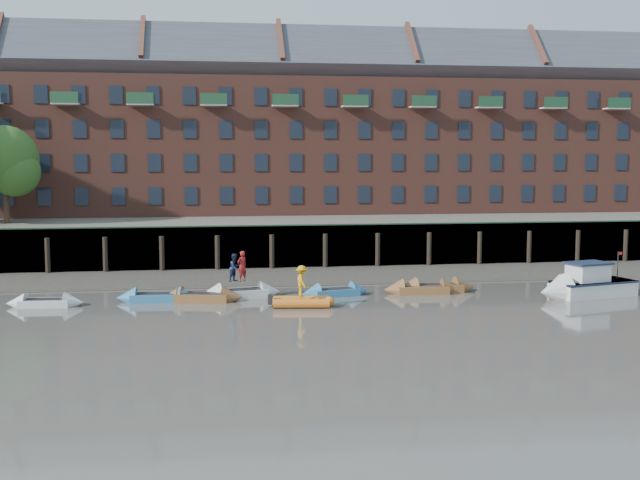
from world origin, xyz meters
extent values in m
plane|color=#5E5851|center=(0.00, 0.00, 0.00)|extent=(220.00, 220.00, 0.00)
cube|color=#3D382F|center=(0.00, 18.00, 0.00)|extent=(110.00, 8.00, 0.50)
cube|color=#4C4336|center=(0.00, 14.60, 0.00)|extent=(110.00, 1.60, 0.10)
cube|color=#2D2A26|center=(0.00, 22.40, 1.60)|extent=(110.00, 0.80, 3.20)
cylinder|color=black|center=(-18.00, 21.75, 1.30)|extent=(0.36, 0.36, 2.60)
cylinder|color=black|center=(-14.00, 21.75, 1.30)|extent=(0.36, 0.36, 2.60)
cylinder|color=black|center=(-10.00, 21.75, 1.30)|extent=(0.36, 0.36, 2.60)
cylinder|color=black|center=(-6.00, 21.75, 1.30)|extent=(0.36, 0.36, 2.60)
cylinder|color=black|center=(-2.00, 21.75, 1.30)|extent=(0.36, 0.36, 2.60)
cylinder|color=black|center=(2.00, 21.75, 1.30)|extent=(0.36, 0.36, 2.60)
cylinder|color=black|center=(6.00, 21.75, 1.30)|extent=(0.36, 0.36, 2.60)
cylinder|color=black|center=(10.00, 21.75, 1.30)|extent=(0.36, 0.36, 2.60)
cylinder|color=black|center=(14.00, 21.75, 1.30)|extent=(0.36, 0.36, 2.60)
cylinder|color=black|center=(18.00, 21.75, 1.30)|extent=(0.36, 0.36, 2.60)
cylinder|color=black|center=(22.00, 21.75, 1.30)|extent=(0.36, 0.36, 2.60)
cylinder|color=black|center=(26.00, 21.75, 1.30)|extent=(0.36, 0.36, 2.60)
cube|color=#264C2D|center=(0.00, 22.10, 3.25)|extent=(110.00, 0.06, 0.10)
cube|color=#5E594D|center=(0.00, 36.00, 1.60)|extent=(110.00, 28.00, 3.20)
cube|color=brown|center=(0.00, 37.00, 9.20)|extent=(80.00, 10.00, 12.00)
cube|color=#42444C|center=(0.00, 37.00, 16.40)|extent=(80.60, 15.56, 15.56)
cube|color=black|center=(-23.00, 31.98, 5.00)|extent=(1.10, 0.12, 1.50)
cube|color=black|center=(-20.00, 31.98, 5.00)|extent=(1.10, 0.12, 1.50)
cube|color=black|center=(-17.00, 31.98, 5.00)|extent=(1.10, 0.12, 1.50)
cube|color=black|center=(-14.00, 31.98, 5.00)|extent=(1.10, 0.12, 1.50)
cube|color=black|center=(-11.00, 31.98, 5.00)|extent=(1.10, 0.12, 1.50)
cube|color=black|center=(-8.00, 31.98, 5.00)|extent=(1.10, 0.12, 1.50)
cube|color=black|center=(-5.00, 31.98, 5.00)|extent=(1.10, 0.12, 1.50)
cube|color=black|center=(-2.00, 31.98, 5.00)|extent=(1.10, 0.12, 1.50)
cube|color=black|center=(1.00, 31.98, 5.00)|extent=(1.10, 0.12, 1.50)
cube|color=black|center=(4.00, 31.98, 5.00)|extent=(1.10, 0.12, 1.50)
cube|color=black|center=(7.00, 31.98, 5.00)|extent=(1.10, 0.12, 1.50)
cube|color=black|center=(10.00, 31.98, 5.00)|extent=(1.10, 0.12, 1.50)
cube|color=black|center=(13.00, 31.98, 5.00)|extent=(1.10, 0.12, 1.50)
cube|color=black|center=(16.00, 31.98, 5.00)|extent=(1.10, 0.12, 1.50)
cube|color=black|center=(19.00, 31.98, 5.00)|extent=(1.10, 0.12, 1.50)
cube|color=black|center=(22.00, 31.98, 5.00)|extent=(1.10, 0.12, 1.50)
cube|color=black|center=(25.00, 31.98, 5.00)|extent=(1.10, 0.12, 1.50)
cube|color=black|center=(28.00, 31.98, 5.00)|extent=(1.10, 0.12, 1.50)
cube|color=black|center=(31.00, 31.98, 5.00)|extent=(1.10, 0.12, 1.50)
cube|color=black|center=(-23.00, 31.98, 7.80)|extent=(1.10, 0.12, 1.50)
cube|color=black|center=(-20.00, 31.98, 7.80)|extent=(1.10, 0.12, 1.50)
cube|color=black|center=(-17.00, 31.98, 7.80)|extent=(1.10, 0.12, 1.50)
cube|color=black|center=(-14.00, 31.98, 7.80)|extent=(1.10, 0.12, 1.50)
cube|color=black|center=(-11.00, 31.98, 7.80)|extent=(1.10, 0.12, 1.50)
cube|color=black|center=(-8.00, 31.98, 7.80)|extent=(1.10, 0.12, 1.50)
cube|color=black|center=(-5.00, 31.98, 7.80)|extent=(1.10, 0.12, 1.50)
cube|color=black|center=(-2.00, 31.98, 7.80)|extent=(1.10, 0.12, 1.50)
cube|color=black|center=(1.00, 31.98, 7.80)|extent=(1.10, 0.12, 1.50)
cube|color=black|center=(4.00, 31.98, 7.80)|extent=(1.10, 0.12, 1.50)
cube|color=black|center=(7.00, 31.98, 7.80)|extent=(1.10, 0.12, 1.50)
cube|color=black|center=(10.00, 31.98, 7.80)|extent=(1.10, 0.12, 1.50)
cube|color=black|center=(13.00, 31.98, 7.80)|extent=(1.10, 0.12, 1.50)
cube|color=black|center=(16.00, 31.98, 7.80)|extent=(1.10, 0.12, 1.50)
cube|color=black|center=(19.00, 31.98, 7.80)|extent=(1.10, 0.12, 1.50)
cube|color=black|center=(22.00, 31.98, 7.80)|extent=(1.10, 0.12, 1.50)
cube|color=black|center=(25.00, 31.98, 7.80)|extent=(1.10, 0.12, 1.50)
cube|color=black|center=(28.00, 31.98, 7.80)|extent=(1.10, 0.12, 1.50)
cube|color=black|center=(31.00, 31.98, 7.80)|extent=(1.10, 0.12, 1.50)
cube|color=black|center=(-23.00, 31.98, 10.60)|extent=(1.10, 0.12, 1.50)
cube|color=black|center=(-20.00, 31.98, 10.60)|extent=(1.10, 0.12, 1.50)
cube|color=black|center=(-17.00, 31.98, 10.60)|extent=(1.10, 0.12, 1.50)
cube|color=black|center=(-14.00, 31.98, 10.60)|extent=(1.10, 0.12, 1.50)
cube|color=black|center=(-11.00, 31.98, 10.60)|extent=(1.10, 0.12, 1.50)
cube|color=black|center=(-8.00, 31.98, 10.60)|extent=(1.10, 0.12, 1.50)
cube|color=black|center=(-5.00, 31.98, 10.60)|extent=(1.10, 0.12, 1.50)
cube|color=black|center=(-2.00, 31.98, 10.60)|extent=(1.10, 0.12, 1.50)
cube|color=black|center=(1.00, 31.98, 10.60)|extent=(1.10, 0.12, 1.50)
cube|color=black|center=(4.00, 31.98, 10.60)|extent=(1.10, 0.12, 1.50)
cube|color=black|center=(7.00, 31.98, 10.60)|extent=(1.10, 0.12, 1.50)
cube|color=black|center=(10.00, 31.98, 10.60)|extent=(1.10, 0.12, 1.50)
cube|color=black|center=(13.00, 31.98, 10.60)|extent=(1.10, 0.12, 1.50)
cube|color=black|center=(16.00, 31.98, 10.60)|extent=(1.10, 0.12, 1.50)
cube|color=black|center=(19.00, 31.98, 10.60)|extent=(1.10, 0.12, 1.50)
cube|color=black|center=(22.00, 31.98, 10.60)|extent=(1.10, 0.12, 1.50)
cube|color=black|center=(25.00, 31.98, 10.60)|extent=(1.10, 0.12, 1.50)
cube|color=black|center=(28.00, 31.98, 10.60)|extent=(1.10, 0.12, 1.50)
cube|color=black|center=(31.00, 31.98, 10.60)|extent=(1.10, 0.12, 1.50)
cube|color=black|center=(-23.00, 31.98, 13.40)|extent=(1.10, 0.12, 1.50)
cube|color=black|center=(-20.00, 31.98, 13.40)|extent=(1.10, 0.12, 1.50)
cube|color=black|center=(-17.00, 31.98, 13.40)|extent=(1.10, 0.12, 1.50)
cube|color=black|center=(-14.00, 31.98, 13.40)|extent=(1.10, 0.12, 1.50)
cube|color=black|center=(-11.00, 31.98, 13.40)|extent=(1.10, 0.12, 1.50)
cube|color=black|center=(-8.00, 31.98, 13.40)|extent=(1.10, 0.12, 1.50)
cube|color=black|center=(-5.00, 31.98, 13.40)|extent=(1.10, 0.12, 1.50)
cube|color=black|center=(-2.00, 31.98, 13.40)|extent=(1.10, 0.12, 1.50)
cube|color=black|center=(1.00, 31.98, 13.40)|extent=(1.10, 0.12, 1.50)
cube|color=black|center=(4.00, 31.98, 13.40)|extent=(1.10, 0.12, 1.50)
cube|color=black|center=(7.00, 31.98, 13.40)|extent=(1.10, 0.12, 1.50)
cube|color=black|center=(10.00, 31.98, 13.40)|extent=(1.10, 0.12, 1.50)
cube|color=black|center=(13.00, 31.98, 13.40)|extent=(1.10, 0.12, 1.50)
cube|color=black|center=(16.00, 31.98, 13.40)|extent=(1.10, 0.12, 1.50)
cube|color=black|center=(19.00, 31.98, 13.40)|extent=(1.10, 0.12, 1.50)
cube|color=black|center=(22.00, 31.98, 13.40)|extent=(1.10, 0.12, 1.50)
cube|color=black|center=(25.00, 31.98, 13.40)|extent=(1.10, 0.12, 1.50)
cube|color=black|center=(28.00, 31.98, 13.40)|extent=(1.10, 0.12, 1.50)
cube|color=black|center=(31.00, 31.98, 13.40)|extent=(1.10, 0.12, 1.50)
cylinder|color=#3A281C|center=(-22.00, 27.50, 5.20)|extent=(0.44, 0.44, 4.00)
sphere|color=#325B20|center=(-22.00, 27.50, 8.16)|extent=(5.12, 5.12, 5.12)
cube|color=silver|center=(-15.82, 9.01, 0.21)|extent=(2.79, 1.38, 0.43)
cone|color=silver|center=(-14.23, 8.92, 0.21)|extent=(1.13, 1.29, 1.23)
cone|color=silver|center=(-17.41, 9.10, 0.21)|extent=(1.13, 1.29, 1.23)
cube|color=black|center=(-15.82, 9.01, 0.41)|extent=(2.32, 1.05, 0.06)
cube|color=teal|center=(-9.73, 9.82, 0.23)|extent=(3.01, 1.45, 0.46)
cone|color=teal|center=(-8.00, 9.76, 0.23)|extent=(1.20, 1.38, 1.33)
cone|color=teal|center=(-11.45, 9.89, 0.23)|extent=(1.20, 1.38, 1.33)
cube|color=black|center=(-9.73, 9.82, 0.44)|extent=(2.50, 1.10, 0.06)
cube|color=brown|center=(-7.08, 9.45, 0.24)|extent=(3.25, 1.97, 0.47)
cone|color=brown|center=(-5.35, 9.09, 0.24)|extent=(1.44, 1.58, 1.37)
cone|color=brown|center=(-8.82, 9.82, 0.24)|extent=(1.44, 1.58, 1.37)
cube|color=black|center=(-7.08, 9.45, 0.45)|extent=(2.69, 1.53, 0.06)
cube|color=silver|center=(-4.85, 10.34, 0.25)|extent=(3.37, 1.99, 0.49)
cone|color=silver|center=(-3.04, 10.69, 0.25)|extent=(1.47, 1.63, 1.43)
cone|color=silver|center=(-6.66, 10.00, 0.25)|extent=(1.47, 1.63, 1.43)
cube|color=black|center=(-4.85, 10.34, 0.47)|extent=(2.79, 1.54, 0.06)
cube|color=teal|center=(0.85, 10.13, 0.22)|extent=(2.96, 1.79, 0.43)
cone|color=teal|center=(2.43, 10.46, 0.22)|extent=(1.31, 1.44, 1.25)
cone|color=teal|center=(-0.73, 9.79, 0.22)|extent=(1.31, 1.44, 1.25)
cube|color=black|center=(0.85, 10.13, 0.41)|extent=(2.45, 1.39, 0.06)
cube|color=brown|center=(6.29, 10.19, 0.24)|extent=(3.19, 1.62, 0.48)
cone|color=brown|center=(8.09, 10.06, 0.24)|extent=(1.30, 1.48, 1.40)
cone|color=brown|center=(4.49, 10.32, 0.24)|extent=(1.30, 1.48, 1.40)
cube|color=black|center=(6.29, 10.19, 0.46)|extent=(2.65, 1.23, 0.06)
cube|color=brown|center=(7.21, 10.48, 0.25)|extent=(3.24, 1.52, 0.50)
cone|color=brown|center=(9.08, 10.52, 0.25)|extent=(1.28, 1.47, 1.45)
cone|color=brown|center=(5.34, 10.44, 0.25)|extent=(1.28, 1.47, 1.45)
cube|color=black|center=(7.21, 10.48, 0.48)|extent=(2.70, 1.15, 0.06)
cylinder|color=orange|center=(-1.53, 7.57, 0.26)|extent=(3.18, 0.87, 0.52)
cylinder|color=orange|center=(-1.66, 6.49, 0.26)|extent=(3.18, 0.87, 0.52)
sphere|color=orange|center=(-0.04, 6.85, 0.26)|extent=(0.60, 0.60, 0.60)
cube|color=black|center=(-1.60, 7.03, 0.26)|extent=(2.70, 1.19, 0.18)
cube|color=silver|center=(16.19, 7.81, 0.47)|extent=(5.48, 3.31, 0.94)
cone|color=silver|center=(13.30, 7.05, 0.47)|extent=(2.22, 2.46, 2.08)
cube|color=#19233F|center=(16.19, 7.81, 0.88)|extent=(5.49, 3.35, 0.12)
cube|color=silver|center=(15.79, 7.71, 1.46)|extent=(2.51, 2.06, 1.04)
cube|color=#19233F|center=(15.79, 7.71, 2.03)|extent=(2.86, 2.35, 0.10)
imported|color=maroon|center=(-4.73, 10.41, 1.87)|extent=(0.80, 0.75, 1.83)
imported|color=#19233F|center=(-5.15, 10.46, 1.80)|extent=(1.02, 1.03, 1.68)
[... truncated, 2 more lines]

